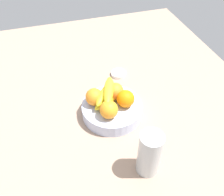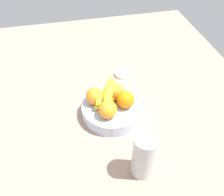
# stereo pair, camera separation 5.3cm
# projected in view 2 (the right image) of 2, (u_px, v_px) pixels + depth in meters

# --- Properties ---
(ground_plane) EXTENTS (1.80, 1.40, 0.03)m
(ground_plane) POSITION_uv_depth(u_px,v_px,m) (113.00, 114.00, 1.10)
(ground_plane) COLOR #A0826D
(fruit_bowl) EXTENTS (0.26, 0.26, 0.06)m
(fruit_bowl) POSITION_uv_depth(u_px,v_px,m) (112.00, 109.00, 1.06)
(fruit_bowl) COLOR silver
(fruit_bowl) RESTS_ON ground_plane
(orange_front_left) EXTENTS (0.07, 0.07, 0.07)m
(orange_front_left) POSITION_uv_depth(u_px,v_px,m) (126.00, 99.00, 1.01)
(orange_front_left) COLOR orange
(orange_front_left) RESTS_ON fruit_bowl
(orange_front_right) EXTENTS (0.07, 0.07, 0.07)m
(orange_front_right) POSITION_uv_depth(u_px,v_px,m) (116.00, 91.00, 1.05)
(orange_front_right) COLOR orange
(orange_front_right) RESTS_ON fruit_bowl
(orange_center) EXTENTS (0.07, 0.07, 0.07)m
(orange_center) POSITION_uv_depth(u_px,v_px,m) (95.00, 96.00, 1.03)
(orange_center) COLOR orange
(orange_center) RESTS_ON fruit_bowl
(orange_back_left) EXTENTS (0.07, 0.07, 0.07)m
(orange_back_left) POSITION_uv_depth(u_px,v_px,m) (108.00, 109.00, 0.97)
(orange_back_left) COLOR orange
(orange_back_left) RESTS_ON fruit_bowl
(banana_bunch) EXTENTS (0.18, 0.17, 0.08)m
(banana_bunch) POSITION_uv_depth(u_px,v_px,m) (108.00, 94.00, 1.03)
(banana_bunch) COLOR gold
(banana_bunch) RESTS_ON fruit_bowl
(thermos_tumbler) EXTENTS (0.08, 0.08, 0.18)m
(thermos_tumbler) POSITION_uv_depth(u_px,v_px,m) (144.00, 156.00, 0.82)
(thermos_tumbler) COLOR #B6BFC2
(thermos_tumbler) RESTS_ON ground_plane
(jar_lid) EXTENTS (0.08, 0.08, 0.02)m
(jar_lid) POSITION_uv_depth(u_px,v_px,m) (122.00, 74.00, 1.27)
(jar_lid) COLOR white
(jar_lid) RESTS_ON ground_plane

